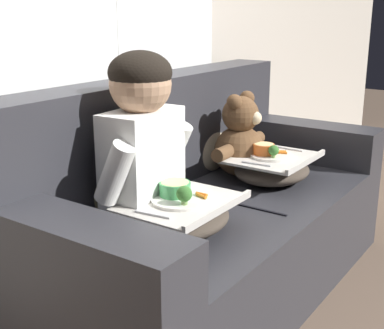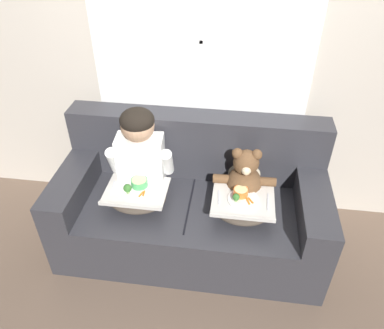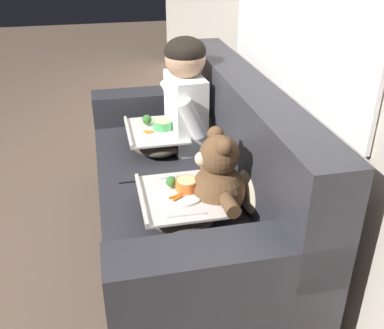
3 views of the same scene
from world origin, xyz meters
name	(u,v)px [view 3 (image 3 of 3)]	position (x,y,z in m)	size (l,w,h in m)	color
ground_plane	(183,243)	(0.00, 0.00, 0.00)	(14.00, 14.00, 0.00)	brown
wall_back_with_window	(299,15)	(0.00, 0.60, 1.31)	(8.00, 0.08, 2.60)	#BCB2A3
couch	(195,192)	(0.00, 0.07, 0.35)	(1.98, 0.92, 0.99)	#2D2D33
throw_pillow_behind_child	(214,119)	(-0.38, 0.28, 0.63)	(0.35, 0.17, 0.36)	tan
throw_pillow_behind_teddy	(255,180)	(0.38, 0.28, 0.63)	(0.33, 0.16, 0.35)	#C1B293
child_figure	(185,89)	(-0.38, 0.10, 0.84)	(0.49, 0.25, 0.68)	white
teddy_bear	(217,181)	(0.39, 0.09, 0.65)	(0.46, 0.32, 0.43)	brown
lap_tray_child	(156,138)	(-0.38, -0.09, 0.54)	(0.45, 0.36, 0.21)	#473D33
lap_tray_teddy	(180,205)	(0.38, -0.09, 0.53)	(0.44, 0.37, 0.20)	#473D33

